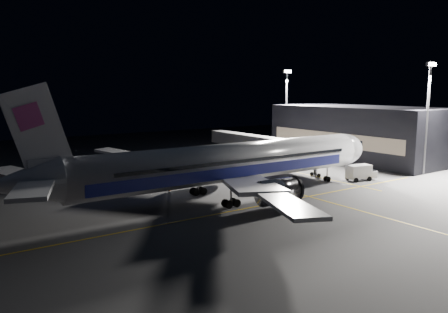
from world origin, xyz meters
The scene contains 14 objects.
ground centered at (0.00, 0.00, 0.00)m, with size 200.00×200.00×0.00m, color #4C4C4F.
guide_line_main centered at (10.00, 0.00, 0.01)m, with size 0.25×80.00×0.01m, color gold.
guide_line_cross centered at (0.00, -6.00, 0.01)m, with size 70.00×0.25×0.01m, color gold.
guide_line_side centered at (22.00, 10.00, 0.01)m, with size 0.25×40.00×0.01m, color gold.
airliner centered at (-1.08, 0.00, 5.16)m, with size 61.48×54.22×16.64m.
terminal centered at (45.98, 14.00, 6.00)m, with size 18.12×40.00×12.00m.
jet_bridge centered at (22.00, 18.06, 4.58)m, with size 3.60×34.40×6.30m.
floodlight_mast_north centered at (40.00, 31.99, 12.37)m, with size 2.40×0.68×20.70m.
floodlight_mast_south centered at (40.00, -6.01, 12.37)m, with size 2.40×0.67×20.70m.
service_truck centered at (25.90, -2.87, 1.50)m, with size 5.78×3.17×2.80m.
baggage_tug centered at (-0.80, 18.40, 0.71)m, with size 2.24×1.84×1.54m.
safety_cone_a centered at (4.63, 4.00, 0.30)m, with size 0.41×0.41×0.61m, color orange.
safety_cone_b centered at (5.05, 14.00, 0.30)m, with size 0.40×0.40×0.60m, color orange.
safety_cone_c centered at (-5.47, 9.03, 0.27)m, with size 0.35×0.35×0.53m, color orange.
Camera 1 is at (-36.27, -51.14, 15.79)m, focal length 35.00 mm.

